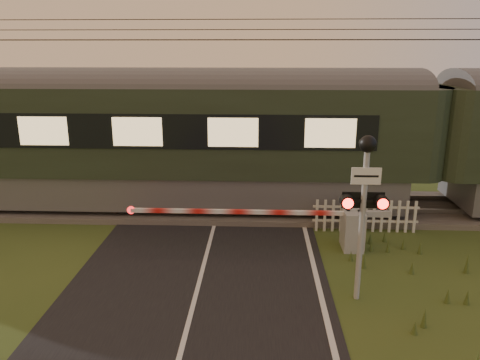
{
  "coord_description": "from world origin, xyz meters",
  "views": [
    {
      "loc": [
        1.37,
        -8.49,
        5.26
      ],
      "look_at": [
        0.86,
        3.2,
        1.95
      ],
      "focal_mm": 35.0,
      "sensor_mm": 36.0,
      "label": 1
    }
  ],
  "objects_px": {
    "train": "(431,139)",
    "boom_gate": "(339,227)",
    "crossing_signal": "(364,190)",
    "picket_fence": "(366,216)"
  },
  "relations": [
    {
      "from": "train",
      "to": "crossing_signal",
      "type": "distance_m",
      "value": 6.67
    },
    {
      "from": "boom_gate",
      "to": "crossing_signal",
      "type": "distance_m",
      "value": 3.27
    },
    {
      "from": "train",
      "to": "boom_gate",
      "type": "xyz_separation_m",
      "value": [
        -3.31,
        -3.09,
        -1.84
      ]
    },
    {
      "from": "train",
      "to": "boom_gate",
      "type": "distance_m",
      "value": 4.89
    },
    {
      "from": "crossing_signal",
      "to": "train",
      "type": "bearing_deg",
      "value": 60.03
    },
    {
      "from": "boom_gate",
      "to": "crossing_signal",
      "type": "relative_size",
      "value": 1.98
    },
    {
      "from": "train",
      "to": "picket_fence",
      "type": "relative_size",
      "value": 14.99
    },
    {
      "from": "boom_gate",
      "to": "train",
      "type": "bearing_deg",
      "value": 43.09
    },
    {
      "from": "train",
      "to": "picket_fence",
      "type": "distance_m",
      "value": 3.59
    },
    {
      "from": "boom_gate",
      "to": "crossing_signal",
      "type": "bearing_deg",
      "value": -90.57
    }
  ]
}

